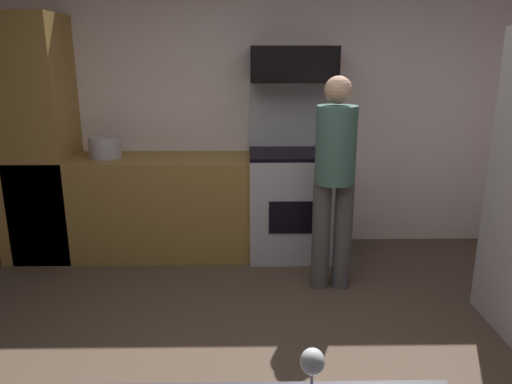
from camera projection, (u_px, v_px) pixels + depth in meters
name	position (u px, v px, depth m)	size (l,w,h in m)	color
wall_back	(254.00, 107.00, 4.55)	(5.20, 0.12, 2.60)	silver
lower_cabinet_run	(155.00, 206.00, 4.41)	(2.40, 0.60, 0.90)	olive
cabinet_column	(36.00, 141.00, 4.24)	(0.60, 0.60, 2.10)	olive
oven_range	(292.00, 198.00, 4.41)	(0.76, 0.65, 1.54)	#B8BAC3
microwave	(293.00, 64.00, 4.17)	(0.74, 0.38, 0.30)	black
person_cook	(335.00, 174.00, 3.63)	(0.31, 0.30, 1.63)	#4F4F4F
wine_glass_near	(312.00, 365.00, 1.22)	(0.06, 0.06, 0.17)	silver
stock_pot	(105.00, 147.00, 4.26)	(0.27, 0.27, 0.18)	#B4B1C2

